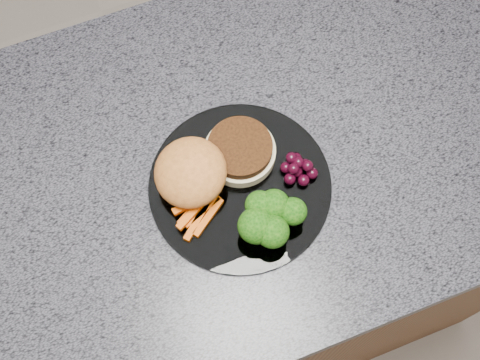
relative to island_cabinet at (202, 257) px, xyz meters
name	(u,v)px	position (x,y,z in m)	size (l,w,h in m)	color
island_cabinet	(202,257)	(0.00, 0.00, 0.00)	(1.20, 0.60, 0.86)	brown
countertop	(186,177)	(0.00, 0.00, 0.45)	(1.20, 0.60, 0.04)	#47464F
plate	(240,186)	(0.07, -0.05, 0.47)	(0.26, 0.26, 0.01)	white
burger	(208,166)	(0.03, -0.02, 0.50)	(0.21, 0.15, 0.06)	beige
carrot_sticks	(198,212)	(0.00, -0.07, 0.48)	(0.08, 0.06, 0.02)	#CB4D03
broccoli	(269,218)	(0.08, -0.12, 0.51)	(0.10, 0.08, 0.06)	olive
grape_bunch	(298,168)	(0.15, -0.06, 0.49)	(0.05, 0.05, 0.03)	black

